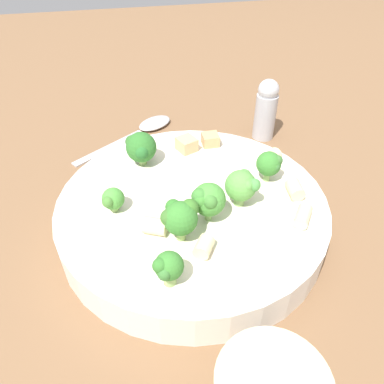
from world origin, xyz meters
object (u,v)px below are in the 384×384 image
(rigatoni_2, at_px, (155,226))
(broccoli_floret_3, at_px, (207,200))
(rigatoni_4, at_px, (204,247))
(rigatoni_3, at_px, (271,158))
(broccoli_floret_4, at_px, (242,185))
(broccoli_floret_0, at_px, (141,147))
(broccoli_floret_1, at_px, (168,267))
(chicken_chunk_1, at_px, (210,140))
(broccoli_floret_6, at_px, (270,164))
(pasta_bowl, at_px, (192,211))
(rigatoni_1, at_px, (303,216))
(broccoli_floret_2, at_px, (180,217))
(pepper_shaker, at_px, (266,109))
(rigatoni_0, at_px, (295,189))
(chicken_chunk_0, at_px, (187,144))
(broccoli_floret_5, at_px, (113,200))
(spoon, at_px, (144,129))

(rigatoni_2, bearing_deg, broccoli_floret_3, -172.95)
(rigatoni_4, bearing_deg, rigatoni_3, -133.02)
(broccoli_floret_4, height_order, rigatoni_4, broccoli_floret_4)
(broccoli_floret_0, distance_m, broccoli_floret_1, 0.18)
(broccoli_floret_0, xyz_separation_m, rigatoni_4, (-0.04, 0.15, -0.02))
(rigatoni_2, bearing_deg, chicken_chunk_1, -122.56)
(rigatoni_3, xyz_separation_m, chicken_chunk_1, (0.06, -0.06, -0.00))
(broccoli_floret_6, distance_m, rigatoni_3, 0.04)
(broccoli_floret_0, bearing_deg, broccoli_floret_1, 90.71)
(broccoli_floret_3, bearing_deg, rigatoni_3, -141.48)
(pasta_bowl, distance_m, rigatoni_3, 0.12)
(rigatoni_1, bearing_deg, broccoli_floret_3, -13.55)
(broccoli_floret_2, relative_size, pepper_shaker, 0.46)
(chicken_chunk_1, bearing_deg, rigatoni_0, 118.22)
(broccoli_floret_1, relative_size, broccoli_floret_2, 0.81)
(broccoli_floret_1, distance_m, rigatoni_3, 0.21)
(pasta_bowl, relative_size, rigatoni_3, 14.24)
(broccoli_floret_1, relative_size, pepper_shaker, 0.37)
(chicken_chunk_0, bearing_deg, broccoli_floret_5, 45.46)
(rigatoni_0, bearing_deg, rigatoni_2, 8.88)
(broccoli_floret_4, xyz_separation_m, broccoli_floret_6, (-0.04, -0.03, -0.00))
(chicken_chunk_0, bearing_deg, rigatoni_1, 119.71)
(broccoli_floret_2, xyz_separation_m, spoon, (0.01, -0.28, -0.06))
(broccoli_floret_4, xyz_separation_m, rigatoni_0, (-0.06, -0.00, -0.02))
(broccoli_floret_6, relative_size, pepper_shaker, 0.40)
(rigatoni_2, relative_size, rigatoni_3, 1.10)
(broccoli_floret_0, xyz_separation_m, pepper_shaker, (-0.19, -0.09, -0.02))
(rigatoni_3, relative_size, spoon, 0.13)
(broccoli_floret_2, bearing_deg, chicken_chunk_0, -103.82)
(broccoli_floret_5, relative_size, rigatoni_1, 0.99)
(broccoli_floret_6, relative_size, chicken_chunk_0, 1.60)
(pasta_bowl, bearing_deg, rigatoni_3, -157.35)
(broccoli_floret_3, bearing_deg, pepper_shaker, -124.66)
(rigatoni_3, bearing_deg, chicken_chunk_0, -28.57)
(broccoli_floret_5, height_order, rigatoni_3, broccoli_floret_5)
(rigatoni_0, bearing_deg, chicken_chunk_0, -49.37)
(broccoli_floret_5, bearing_deg, rigatoni_4, 136.17)
(rigatoni_3, relative_size, chicken_chunk_1, 0.97)
(chicken_chunk_1, xyz_separation_m, pepper_shaker, (-0.10, -0.07, -0.00))
(broccoli_floret_3, height_order, broccoli_floret_6, broccoli_floret_3)
(broccoli_floret_1, relative_size, rigatoni_2, 1.53)
(spoon, bearing_deg, broccoli_floret_6, 120.15)
(chicken_chunk_0, relative_size, pepper_shaker, 0.25)
(chicken_chunk_0, bearing_deg, broccoli_floret_0, 16.92)
(rigatoni_0, xyz_separation_m, spoon, (0.14, -0.24, -0.04))
(pasta_bowl, xyz_separation_m, spoon, (0.03, -0.22, -0.02))
(pasta_bowl, distance_m, rigatoni_2, 0.07)
(broccoli_floret_3, bearing_deg, broccoli_floret_2, 30.74)
(broccoli_floret_3, relative_size, chicken_chunk_1, 2.02)
(broccoli_floret_4, relative_size, rigatoni_2, 1.80)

